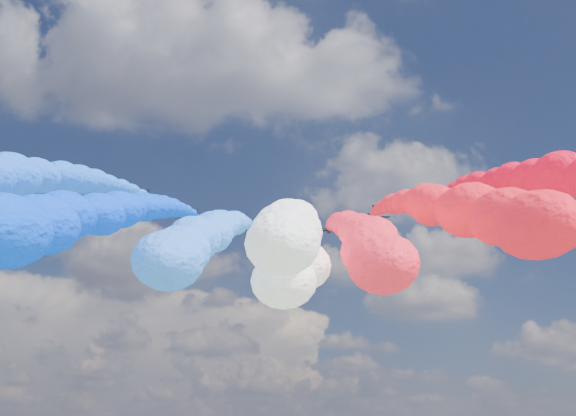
# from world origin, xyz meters

# --- Properties ---
(jet_0) EXTENTS (8.84, 11.66, 4.44)m
(jet_0) POSITION_xyz_m (-27.65, -6.87, 97.02)
(jet_0) COLOR black
(trail_0) EXTENTS (6.14, 110.61, 39.14)m
(trail_0) POSITION_xyz_m (-27.65, -63.63, 79.63)
(trail_0) COLOR blue
(jet_1) EXTENTS (8.69, 11.55, 4.44)m
(jet_1) POSITION_xyz_m (-19.67, 5.39, 97.02)
(jet_1) COLOR black
(trail_1) EXTENTS (6.14, 110.61, 39.14)m
(trail_1) POSITION_xyz_m (-19.67, -51.37, 79.63)
(trail_1) COLOR #0335DD
(jet_2) EXTENTS (8.82, 11.65, 4.44)m
(jet_2) POSITION_xyz_m (-8.67, 13.97, 97.02)
(jet_2) COLOR black
(trail_2) EXTENTS (6.14, 110.61, 39.14)m
(trail_2) POSITION_xyz_m (-8.67, -42.79, 79.63)
(trail_2) COLOR blue
(jet_3) EXTENTS (8.75, 11.59, 4.44)m
(jet_3) POSITION_xyz_m (1.08, 8.90, 97.02)
(jet_3) COLOR black
(trail_3) EXTENTS (6.14, 110.61, 39.14)m
(trail_3) POSITION_xyz_m (1.08, -47.86, 79.63)
(trail_3) COLOR white
(jet_4) EXTENTS (8.71, 11.57, 4.44)m
(jet_4) POSITION_xyz_m (1.22, 21.76, 97.02)
(jet_4) COLOR black
(trail_4) EXTENTS (6.14, 110.61, 39.14)m
(trail_4) POSITION_xyz_m (1.22, -35.01, 79.63)
(trail_4) COLOR white
(jet_5) EXTENTS (8.69, 11.56, 4.44)m
(jet_5) POSITION_xyz_m (9.38, 14.73, 97.02)
(jet_5) COLOR black
(trail_5) EXTENTS (6.14, 110.61, 39.14)m
(trail_5) POSITION_xyz_m (9.38, -42.04, 79.63)
(trail_5) COLOR red
(jet_6) EXTENTS (8.81, 11.64, 4.44)m
(jet_6) POSITION_xyz_m (18.02, 3.67, 97.02)
(jet_6) COLOR black
(trail_6) EXTENTS (6.14, 110.61, 39.14)m
(trail_6) POSITION_xyz_m (18.02, -53.09, 79.63)
(trail_6) COLOR red
(jet_7) EXTENTS (8.41, 11.36, 4.44)m
(jet_7) POSITION_xyz_m (28.62, -5.59, 97.02)
(jet_7) COLOR black
(trail_7) EXTENTS (6.14, 110.61, 39.14)m
(trail_7) POSITION_xyz_m (28.62, -62.36, 79.63)
(trail_7) COLOR red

